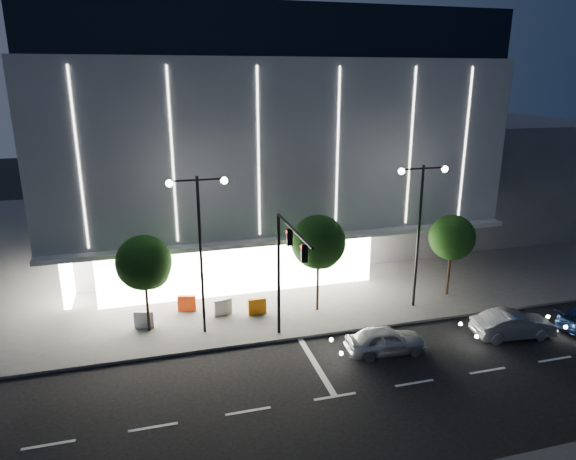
# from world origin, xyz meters

# --- Properties ---
(ground) EXTENTS (160.00, 160.00, 0.00)m
(ground) POSITION_xyz_m (0.00, 0.00, 0.00)
(ground) COLOR black
(ground) RESTS_ON ground
(sidewalk_museum) EXTENTS (70.00, 40.00, 0.15)m
(sidewalk_museum) POSITION_xyz_m (5.00, 24.00, 0.07)
(sidewalk_museum) COLOR #474747
(sidewalk_museum) RESTS_ON ground
(museum) EXTENTS (30.00, 25.80, 18.00)m
(museum) POSITION_xyz_m (2.98, 22.31, 9.27)
(museum) COLOR #4C4C51
(museum) RESTS_ON ground
(annex_building) EXTENTS (16.00, 20.00, 10.00)m
(annex_building) POSITION_xyz_m (26.00, 24.00, 5.00)
(annex_building) COLOR #4C4C51
(annex_building) RESTS_ON ground
(traffic_mast) EXTENTS (0.33, 5.89, 7.07)m
(traffic_mast) POSITION_xyz_m (1.00, 3.34, 5.03)
(traffic_mast) COLOR black
(traffic_mast) RESTS_ON ground
(street_lamp_west) EXTENTS (3.16, 0.36, 9.00)m
(street_lamp_west) POSITION_xyz_m (-3.00, 6.00, 5.96)
(street_lamp_west) COLOR black
(street_lamp_west) RESTS_ON ground
(street_lamp_east) EXTENTS (3.16, 0.36, 9.00)m
(street_lamp_east) POSITION_xyz_m (10.00, 6.00, 5.96)
(street_lamp_east) COLOR black
(street_lamp_east) RESTS_ON ground
(tree_left) EXTENTS (3.02, 3.02, 5.72)m
(tree_left) POSITION_xyz_m (-5.97, 7.02, 4.03)
(tree_left) COLOR black
(tree_left) RESTS_ON ground
(tree_mid) EXTENTS (3.25, 3.25, 6.15)m
(tree_mid) POSITION_xyz_m (4.03, 7.02, 4.33)
(tree_mid) COLOR black
(tree_mid) RESTS_ON ground
(tree_right) EXTENTS (2.91, 2.91, 5.51)m
(tree_right) POSITION_xyz_m (13.03, 7.02, 3.88)
(tree_right) COLOR black
(tree_right) RESTS_ON ground
(car_lead) EXTENTS (4.29, 1.91, 1.43)m
(car_lead) POSITION_xyz_m (5.88, 1.44, 0.72)
(car_lead) COLOR #B6BABE
(car_lead) RESTS_ON ground
(car_second) EXTENTS (4.63, 2.01, 1.48)m
(car_second) POSITION_xyz_m (13.45, 1.13, 0.74)
(car_second) COLOR #B6B8BE
(car_second) RESTS_ON ground
(barrier_a) EXTENTS (1.13, 0.51, 1.00)m
(barrier_a) POSITION_xyz_m (-3.73, 8.93, 0.65)
(barrier_a) COLOR #FC3C0E
(barrier_a) RESTS_ON sidewalk_museum
(barrier_b) EXTENTS (1.13, 0.49, 1.00)m
(barrier_b) POSITION_xyz_m (-6.26, 7.39, 0.65)
(barrier_b) COLOR white
(barrier_b) RESTS_ON sidewalk_museum
(barrier_c) EXTENTS (1.11, 0.28, 1.00)m
(barrier_c) POSITION_xyz_m (0.31, 7.38, 0.65)
(barrier_c) COLOR orange
(barrier_c) RESTS_ON sidewalk_museum
(barrier_d) EXTENTS (1.13, 0.46, 1.00)m
(barrier_d) POSITION_xyz_m (-1.70, 7.85, 0.65)
(barrier_d) COLOR white
(barrier_d) RESTS_ON sidewalk_museum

